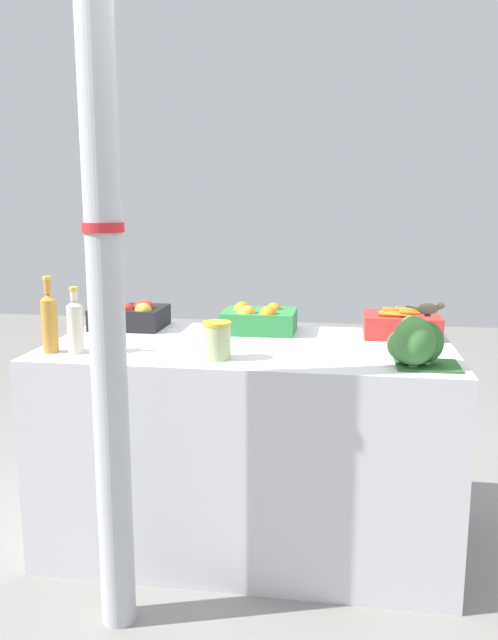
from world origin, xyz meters
TOP-DOWN VIEW (x-y plane):
  - ground_plane at (0.00, 0.00)m, footprint 10.00×10.00m
  - market_table at (0.00, 0.00)m, footprint 1.64×0.82m
  - support_pole at (-0.36, -0.61)m, footprint 0.13×0.13m
  - apple_crate at (-0.60, 0.25)m, footprint 0.32×0.26m
  - orange_crate at (-0.00, 0.25)m, footprint 0.32×0.26m
  - carrot_crate at (0.63, 0.26)m, footprint 0.32×0.26m
  - broccoli_pile at (0.63, -0.26)m, footprint 0.25×0.20m
  - juice_bottle_amber at (-0.73, -0.26)m, footprint 0.06×0.06m
  - juice_bottle_cloudy at (-0.63, -0.26)m, footprint 0.06×0.06m
  - pickle_jar at (-0.08, -0.26)m, footprint 0.11×0.11m
  - sparrow_bird at (0.67, -0.26)m, footprint 0.14×0.04m

SIDE VIEW (x-z plane):
  - ground_plane at x=0.00m, z-range 0.00..0.00m
  - market_table at x=0.00m, z-range 0.00..0.86m
  - carrot_crate at x=0.63m, z-range 0.85..0.97m
  - orange_crate at x=0.00m, z-range 0.85..0.98m
  - apple_crate at x=-0.60m, z-range 0.85..0.98m
  - pickle_jar at x=-0.08m, z-range 0.86..1.00m
  - broccoli_pile at x=0.63m, z-range 0.85..1.03m
  - juice_bottle_cloudy at x=-0.63m, z-range 0.84..1.09m
  - juice_bottle_amber at x=-0.73m, z-range 0.83..1.13m
  - sparrow_bird at x=0.67m, z-range 1.04..1.09m
  - support_pole at x=-0.36m, z-range 0.00..2.67m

